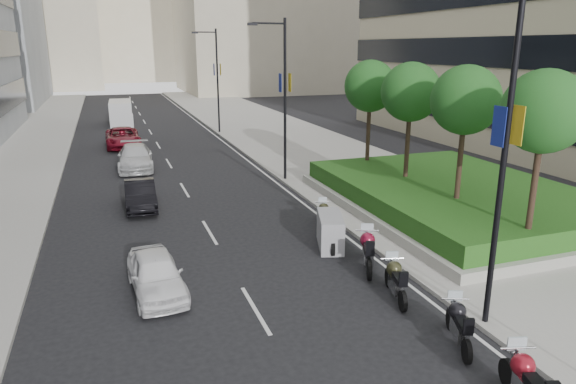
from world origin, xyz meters
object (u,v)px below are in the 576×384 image
car_a (156,274)px  delivery_van (121,114)px  car_b (140,195)px  car_d (123,137)px  motorcycle_1 (527,384)px  motorcycle_3 (396,280)px  motorcycle_2 (459,324)px  motorcycle_4 (368,251)px  motorcycle_5 (330,231)px  car_c (135,157)px  lamp_post_0 (500,147)px  lamp_post_2 (216,76)px  motorcycle_6 (324,215)px  lamp_post_1 (282,93)px

car_a → delivery_van: bearing=85.9°
car_b → car_d: size_ratio=0.74×
motorcycle_1 → motorcycle_3: motorcycle_1 is taller
motorcycle_2 → motorcycle_4: size_ratio=0.88×
motorcycle_5 → car_c: car_c is taller
motorcycle_2 → motorcycle_5: motorcycle_5 is taller
delivery_van → lamp_post_0: bearing=-77.6°
lamp_post_2 → car_b: (-8.10, -20.58, -4.41)m
motorcycle_6 → delivery_van: (-7.05, 34.79, 0.52)m
car_a → motorcycle_5: bearing=10.6°
motorcycle_2 → motorcycle_6: 9.45m
motorcycle_4 → car_d: size_ratio=0.43×
motorcycle_1 → car_b: car_b is taller
lamp_post_1 → motorcycle_6: size_ratio=4.40×
motorcycle_1 → motorcycle_3: 5.41m
motorcycle_5 → car_a: motorcycle_5 is taller
lamp_post_0 → delivery_van: lamp_post_0 is taller
lamp_post_0 → car_b: (-8.10, 14.42, -4.41)m
motorcycle_2 → motorcycle_3: bearing=26.0°
motorcycle_6 → car_c: size_ratio=0.40×
motorcycle_3 → car_d: 29.58m
motorcycle_5 → delivery_van: size_ratio=0.41×
car_c → delivery_van: 20.61m
lamp_post_1 → car_d: size_ratio=1.66×
car_c → car_d: size_ratio=0.95×
lamp_post_1 → delivery_van: bearing=106.5°
motorcycle_2 → car_a: (-7.12, 5.60, 0.08)m
motorcycle_4 → car_b: car_b is taller
car_d → delivery_van: 12.67m
car_a → delivery_van: size_ratio=0.69×
lamp_post_1 → car_b: (-8.10, -2.58, -4.41)m
motorcycle_3 → motorcycle_4: 2.27m
motorcycle_1 → motorcycle_5: size_ratio=1.01×
lamp_post_1 → lamp_post_2: bearing=90.0°
lamp_post_0 → motorcycle_3: size_ratio=4.11×
motorcycle_2 → delivery_van: delivery_van is taller
lamp_post_0 → motorcycle_3: (-1.35, 2.30, -4.47)m
lamp_post_0 → lamp_post_2: same height
lamp_post_1 → car_d: bearing=120.4°
motorcycle_6 → car_c: car_c is taller
motorcycle_6 → car_b: 9.08m
lamp_post_2 → car_d: size_ratio=1.66×
motorcycle_1 → motorcycle_4: (0.29, 7.67, 0.02)m
lamp_post_0 → motorcycle_3: lamp_post_0 is taller
car_d → motorcycle_3: bearing=-77.1°
motorcycle_4 → motorcycle_5: motorcycle_5 is taller
car_c → motorcycle_5: bearing=-66.0°
motorcycle_4 → car_c: (-6.69, 18.56, 0.09)m
motorcycle_2 → motorcycle_6: (0.29, 9.45, -0.02)m
motorcycle_5 → car_b: size_ratio=0.58×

